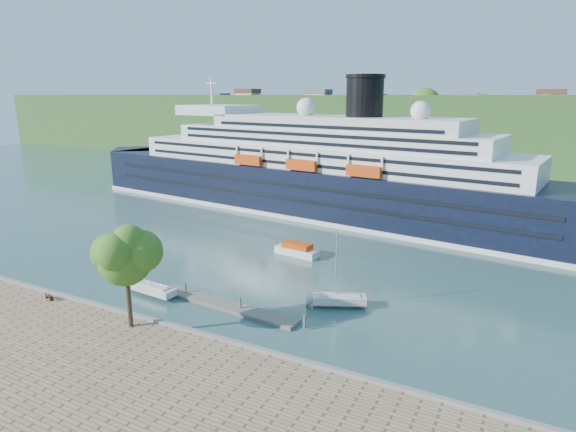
# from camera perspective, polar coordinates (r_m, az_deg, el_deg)

# --- Properties ---
(ground) EXTENTS (400.00, 400.00, 0.00)m
(ground) POSITION_cam_1_polar(r_m,az_deg,el_deg) (54.06, -14.90, -12.96)
(ground) COLOR #2E5251
(ground) RESTS_ON ground
(far_hillside) EXTENTS (400.00, 50.00, 24.00)m
(far_hillside) POSITION_cam_1_polar(r_m,az_deg,el_deg) (183.40, 17.14, 9.77)
(far_hillside) COLOR #335722
(far_hillside) RESTS_ON ground
(quay_coping) EXTENTS (220.00, 0.50, 0.30)m
(quay_coping) POSITION_cam_1_polar(r_m,az_deg,el_deg) (53.42, -15.13, -11.94)
(quay_coping) COLOR slate
(quay_coping) RESTS_ON promenade
(cruise_ship) EXTENTS (125.91, 34.11, 27.98)m
(cruise_ship) POSITION_cam_1_polar(r_m,az_deg,el_deg) (101.30, 2.12, 8.39)
(cruise_ship) COLOR black
(cruise_ship) RESTS_ON ground
(park_bench) EXTENTS (1.45, 0.87, 0.87)m
(park_bench) POSITION_cam_1_polar(r_m,az_deg,el_deg) (63.31, -26.44, -8.48)
(park_bench) COLOR #452413
(park_bench) RESTS_ON promenade
(promenade_tree) EXTENTS (7.16, 7.16, 11.87)m
(promenade_tree) POSITION_cam_1_polar(r_m,az_deg,el_deg) (51.23, -18.61, -6.32)
(promenade_tree) COLOR #315B18
(promenade_tree) RESTS_ON promenade
(floating_pontoon) EXTENTS (19.30, 3.80, 0.43)m
(floating_pontoon) POSITION_cam_1_polar(r_m,az_deg,el_deg) (57.85, -7.36, -10.46)
(floating_pontoon) COLOR slate
(floating_pontoon) RESTS_ON ground
(sailboat_white_near) EXTENTS (7.06, 2.51, 8.94)m
(sailboat_white_near) POSITION_cam_1_polar(r_m,az_deg,el_deg) (61.05, -15.88, -5.26)
(sailboat_white_near) COLOR silver
(sailboat_white_near) RESTS_ON ground
(sailboat_white_far) EXTENTS (7.07, 4.57, 8.90)m
(sailboat_white_far) POSITION_cam_1_polar(r_m,az_deg,el_deg) (56.25, 6.20, -6.48)
(sailboat_white_far) COLOR silver
(sailboat_white_far) RESTS_ON ground
(tender_launch) EXTENTS (7.41, 3.38, 1.97)m
(tender_launch) POSITION_cam_1_polar(r_m,az_deg,el_deg) (74.74, 1.09, -3.92)
(tender_launch) COLOR #CD3E0C
(tender_launch) RESTS_ON ground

